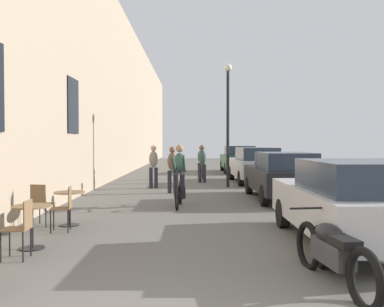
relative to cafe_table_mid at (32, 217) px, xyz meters
name	(u,v)px	position (x,y,z in m)	size (l,w,h in m)	color
building_facade_left	(97,78)	(-1.29, 10.17, 3.92)	(0.54, 68.00, 8.89)	tan
cafe_table_mid	(32,217)	(0.00, 0.00, 0.00)	(0.64, 0.64, 0.72)	black
cafe_chair_mid_toward_street	(22,225)	(0.08, -0.61, 0.00)	(0.39, 0.39, 0.89)	black
cafe_table_far	(70,201)	(0.05, 1.90, 0.00)	(0.64, 0.64, 0.72)	black
cafe_chair_far_toward_street	(65,205)	(0.13, 1.32, 0.00)	(0.43, 0.43, 0.89)	black
cafe_chair_far_toward_wall	(41,202)	(-0.53, 1.83, 0.00)	(0.44, 0.44, 0.89)	black
cyclist_on_bicycle	(180,177)	(2.30, 4.59, 0.29)	(0.52, 1.76, 1.74)	black
pedestrian_near	(173,167)	(1.96, 7.52, 0.40)	(0.35, 0.25, 1.63)	#26262D
pedestrian_mid	(154,164)	(1.16, 9.08, 0.41)	(0.38, 0.30, 1.66)	#26262D
pedestrian_far	(203,161)	(3.10, 11.30, 0.42)	(0.37, 0.29, 1.67)	#26262D
pedestrian_furthest	(202,160)	(3.09, 13.14, 0.39)	(0.37, 0.29, 1.62)	#26262D
street_lamp	(228,109)	(4.08, 9.55, 2.59)	(0.32, 0.32, 4.90)	black
parked_car_nearest	(348,201)	(5.30, 0.23, 0.24)	(1.75, 4.12, 1.46)	#B7B7BC
parked_car_second	(282,175)	(5.41, 5.82, 0.24)	(1.80, 4.16, 1.47)	black
parked_car_third	(255,165)	(5.42, 11.21, 0.29)	(1.97, 4.44, 1.56)	#B7B7BC
parked_car_fourth	(239,159)	(5.41, 17.60, 0.30)	(1.90, 4.45, 1.58)	#23512D
parked_motorcycle	(334,253)	(4.39, -1.74, -0.12)	(0.62, 2.14, 0.92)	black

